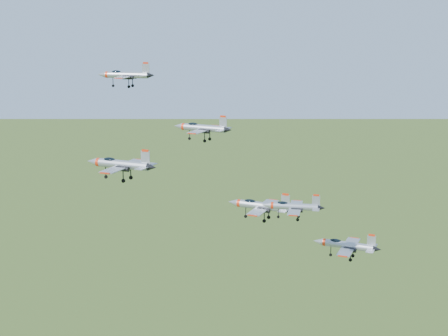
% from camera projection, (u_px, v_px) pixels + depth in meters
% --- Properties ---
extents(jet_lead, '(12.58, 10.44, 3.36)m').
position_uv_depth(jet_lead, '(125.00, 75.00, 129.60)').
color(jet_lead, '#9B9FA7').
extents(jet_left_high, '(12.13, 10.11, 3.24)m').
position_uv_depth(jet_left_high, '(202.00, 128.00, 116.68)').
color(jet_left_high, '#9B9FA7').
extents(jet_right_high, '(13.50, 11.20, 3.61)m').
position_uv_depth(jet_right_high, '(120.00, 164.00, 104.63)').
color(jet_right_high, '#9B9FA7').
extents(jet_left_low, '(13.52, 11.25, 3.61)m').
position_uv_depth(jet_left_low, '(260.00, 205.00, 116.51)').
color(jet_left_low, '#9B9FA7').
extents(jet_right_low, '(10.66, 8.87, 2.85)m').
position_uv_depth(jet_right_low, '(292.00, 206.00, 103.63)').
color(jet_right_low, '#9B9FA7').
extents(jet_trail, '(12.48, 10.36, 3.33)m').
position_uv_depth(jet_trail, '(346.00, 245.00, 112.88)').
color(jet_trail, '#9B9FA7').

